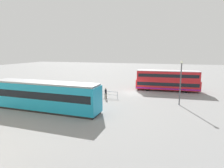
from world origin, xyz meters
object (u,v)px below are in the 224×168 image
at_px(pedestrian_near_railing, 106,92).
at_px(info_sign, 60,86).
at_px(double_decker_bus, 167,80).
at_px(tram_yellow, 45,96).
at_px(street_lamp, 181,79).

distance_m(pedestrian_near_railing, info_sign, 8.10).
relative_size(double_decker_bus, tram_yellow, 0.79).
height_order(tram_yellow, pedestrian_near_railing, tram_yellow).
bearing_deg(street_lamp, double_decker_bus, -79.00).
distance_m(double_decker_bus, info_sign, 19.50).
bearing_deg(pedestrian_near_railing, tram_yellow, 54.78).
relative_size(double_decker_bus, pedestrian_near_railing, 6.75).
bearing_deg(street_lamp, tram_yellow, 24.26).
xyz_separation_m(double_decker_bus, info_sign, (17.19, 9.21, -0.42)).
xyz_separation_m(double_decker_bus, street_lamp, (-1.81, 9.30, 1.67)).
bearing_deg(tram_yellow, street_lamp, -155.74).
height_order(tram_yellow, street_lamp, street_lamp).
bearing_deg(double_decker_bus, pedestrian_near_railing, 44.44).
distance_m(tram_yellow, info_sign, 7.92).
xyz_separation_m(double_decker_bus, pedestrian_near_railing, (9.11, 8.94, -0.97)).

